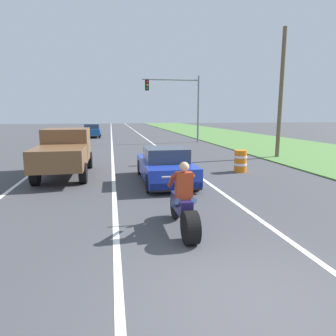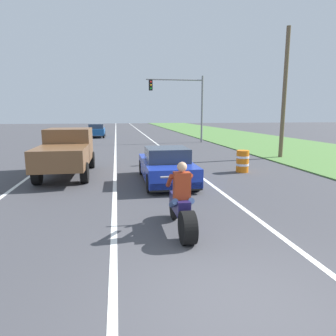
{
  "view_description": "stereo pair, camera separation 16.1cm",
  "coord_description": "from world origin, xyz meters",
  "px_view_note": "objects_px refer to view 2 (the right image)",
  "views": [
    {
      "loc": [
        -1.83,
        -3.55,
        2.65
      ],
      "look_at": [
        -0.15,
        5.43,
        1.0
      ],
      "focal_mm": 32.32,
      "sensor_mm": 36.0,
      "label": 1
    },
    {
      "loc": [
        -1.67,
        -3.58,
        2.65
      ],
      "look_at": [
        -0.15,
        5.43,
        1.0
      ],
      "focal_mm": 32.32,
      "sensor_mm": 36.0,
      "label": 2
    }
  ],
  "objects_px": {
    "distant_car_far_ahead": "(97,130)",
    "traffic_light_mast_near": "(185,98)",
    "pickup_truck_left_lane_brown": "(67,150)",
    "motorcycle_with_rider": "(182,207)",
    "construction_barrel_nearest": "(242,161)",
    "sports_car_blue": "(166,166)"
  },
  "relations": [
    {
      "from": "construction_barrel_nearest",
      "to": "motorcycle_with_rider",
      "type": "bearing_deg",
      "value": -123.01
    },
    {
      "from": "sports_car_blue",
      "to": "traffic_light_mast_near",
      "type": "xyz_separation_m",
      "value": [
        4.28,
        15.84,
        3.41
      ]
    },
    {
      "from": "motorcycle_with_rider",
      "to": "distant_car_far_ahead",
      "type": "bearing_deg",
      "value": 97.13
    },
    {
      "from": "motorcycle_with_rider",
      "to": "sports_car_blue",
      "type": "distance_m",
      "value": 5.16
    },
    {
      "from": "distant_car_far_ahead",
      "to": "sports_car_blue",
      "type": "bearing_deg",
      "value": -80.17
    },
    {
      "from": "motorcycle_with_rider",
      "to": "construction_barrel_nearest",
      "type": "relative_size",
      "value": 2.21
    },
    {
      "from": "motorcycle_with_rider",
      "to": "pickup_truck_left_lane_brown",
      "type": "xyz_separation_m",
      "value": [
        -3.52,
        7.1,
        0.51
      ]
    },
    {
      "from": "pickup_truck_left_lane_brown",
      "to": "construction_barrel_nearest",
      "type": "bearing_deg",
      "value": -4.02
    },
    {
      "from": "construction_barrel_nearest",
      "to": "pickup_truck_left_lane_brown",
      "type": "bearing_deg",
      "value": 175.98
    },
    {
      "from": "sports_car_blue",
      "to": "pickup_truck_left_lane_brown",
      "type": "relative_size",
      "value": 0.9
    },
    {
      "from": "distant_car_far_ahead",
      "to": "pickup_truck_left_lane_brown",
      "type": "bearing_deg",
      "value": -89.77
    },
    {
      "from": "motorcycle_with_rider",
      "to": "traffic_light_mast_near",
      "type": "xyz_separation_m",
      "value": [
        4.78,
        20.98,
        3.44
      ]
    },
    {
      "from": "sports_car_blue",
      "to": "distant_car_far_ahead",
      "type": "height_order",
      "value": "distant_car_far_ahead"
    },
    {
      "from": "construction_barrel_nearest",
      "to": "sports_car_blue",
      "type": "bearing_deg",
      "value": -159.33
    },
    {
      "from": "motorcycle_with_rider",
      "to": "distant_car_far_ahead",
      "type": "height_order",
      "value": "motorcycle_with_rider"
    },
    {
      "from": "motorcycle_with_rider",
      "to": "traffic_light_mast_near",
      "type": "relative_size",
      "value": 0.37
    },
    {
      "from": "pickup_truck_left_lane_brown",
      "to": "motorcycle_with_rider",
      "type": "bearing_deg",
      "value": -63.65
    },
    {
      "from": "sports_car_blue",
      "to": "construction_barrel_nearest",
      "type": "height_order",
      "value": "sports_car_blue"
    },
    {
      "from": "motorcycle_with_rider",
      "to": "construction_barrel_nearest",
      "type": "distance_m",
      "value": 7.82
    },
    {
      "from": "motorcycle_with_rider",
      "to": "pickup_truck_left_lane_brown",
      "type": "distance_m",
      "value": 7.94
    },
    {
      "from": "distant_car_far_ahead",
      "to": "construction_barrel_nearest",
      "type": "bearing_deg",
      "value": -70.53
    },
    {
      "from": "distant_car_far_ahead",
      "to": "traffic_light_mast_near",
      "type": "bearing_deg",
      "value": -42.99
    }
  ]
}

